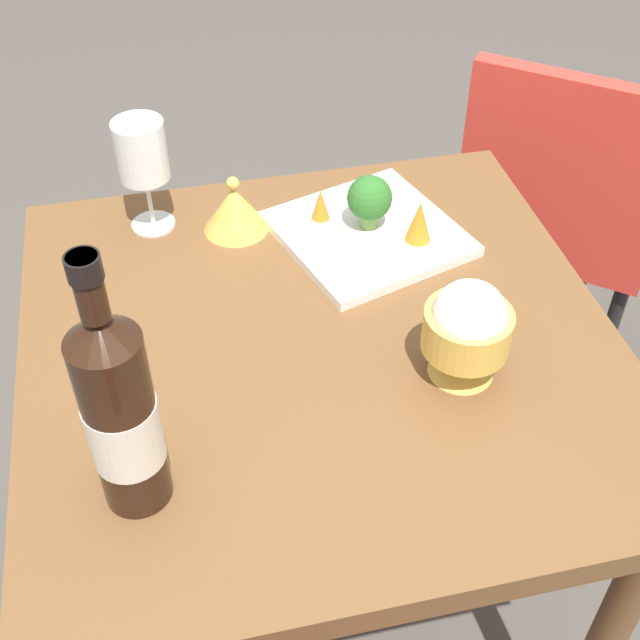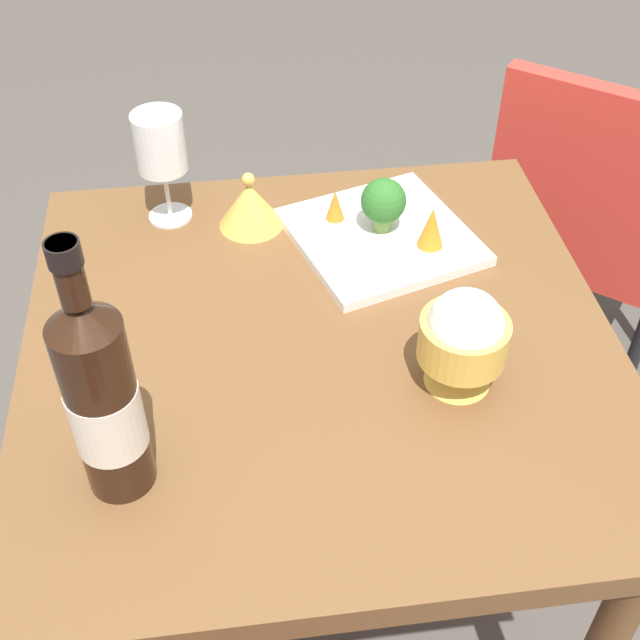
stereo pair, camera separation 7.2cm
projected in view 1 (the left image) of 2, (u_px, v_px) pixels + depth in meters
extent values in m
plane|color=#4C4742|center=(320.00, 614.00, 1.62)|extent=(8.00, 8.00, 0.00)
cube|color=brown|center=(320.00, 347.00, 1.12)|extent=(0.79, 0.79, 0.04)
cylinder|color=brown|center=(445.00, 341.00, 1.67)|extent=(0.05, 0.05, 0.72)
cylinder|color=brown|center=(109.00, 395.00, 1.57)|extent=(0.05, 0.05, 0.72)
cube|color=red|center=(564.00, 215.00, 1.85)|extent=(0.56, 0.56, 0.02)
cube|color=red|center=(563.00, 175.00, 1.59)|extent=(0.34, 0.28, 0.40)
cylinder|color=black|center=(500.00, 234.00, 2.17)|extent=(0.03, 0.03, 0.43)
cylinder|color=black|center=(631.00, 271.00, 2.06)|extent=(0.03, 0.03, 0.43)
cylinder|color=black|center=(456.00, 312.00, 1.95)|extent=(0.03, 0.03, 0.43)
cylinder|color=black|center=(600.00, 358.00, 1.84)|extent=(0.03, 0.03, 0.43)
cylinder|color=black|center=(123.00, 423.00, 0.85)|extent=(0.07, 0.08, 0.23)
cone|color=black|center=(99.00, 329.00, 0.76)|extent=(0.07, 0.08, 0.03)
cylinder|color=black|center=(89.00, 288.00, 0.72)|extent=(0.03, 0.03, 0.07)
cylinder|color=black|center=(84.00, 267.00, 0.71)|extent=(0.03, 0.03, 0.02)
cylinder|color=silver|center=(125.00, 431.00, 0.85)|extent=(0.08, 0.08, 0.08)
cylinder|color=white|center=(154.00, 224.00, 1.29)|extent=(0.07, 0.07, 0.00)
cylinder|color=white|center=(150.00, 200.00, 1.26)|extent=(0.01, 0.01, 0.08)
cylinder|color=white|center=(141.00, 150.00, 1.20)|extent=(0.08, 0.08, 0.09)
cone|color=gold|center=(462.00, 359.00, 1.05)|extent=(0.08, 0.08, 0.04)
cylinder|color=gold|center=(467.00, 330.00, 1.01)|extent=(0.11, 0.11, 0.05)
sphere|color=white|center=(469.00, 317.00, 1.00)|extent=(0.09, 0.09, 0.09)
cone|color=gold|center=(235.00, 208.00, 1.26)|extent=(0.10, 0.10, 0.07)
sphere|color=gold|center=(233.00, 183.00, 1.23)|extent=(0.02, 0.02, 0.02)
cube|color=white|center=(368.00, 233.00, 1.26)|extent=(0.31, 0.31, 0.02)
cylinder|color=#729E4C|center=(369.00, 219.00, 1.25)|extent=(0.03, 0.03, 0.03)
sphere|color=#2D6B28|center=(370.00, 198.00, 1.23)|extent=(0.07, 0.07, 0.07)
cone|color=orange|center=(419.00, 221.00, 1.22)|extent=(0.04, 0.04, 0.07)
cone|color=orange|center=(320.00, 204.00, 1.26)|extent=(0.03, 0.03, 0.05)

